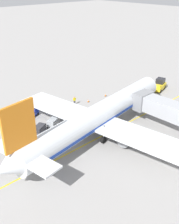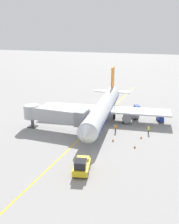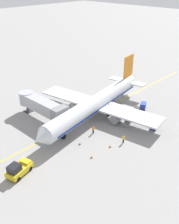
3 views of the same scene
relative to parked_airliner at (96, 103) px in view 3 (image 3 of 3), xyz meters
name	(u,v)px [view 3 (image 3 of 3)]	position (x,y,z in m)	size (l,w,h in m)	color
ground_plane	(96,113)	(0.97, -0.94, -3.19)	(400.00, 400.00, 0.00)	gray
gate_lead_in_line	(96,113)	(0.97, -0.94, -3.18)	(0.24, 80.00, 0.01)	gold
parked_airliner	(96,103)	(0.00, 0.00, 0.00)	(30.43, 37.30, 10.63)	silver
jet_bridge	(42,105)	(7.62, 9.27, 0.27)	(14.29, 3.50, 4.98)	#A8AAAF
pushback_tractor	(19,169)	(-4.17, 23.20, -2.09)	(3.23, 4.81, 2.40)	gold
baggage_tug_lead	(154,125)	(-12.40, -4.32, -2.47)	(2.01, 2.76, 1.62)	#1E339E
baggage_cart_front	(130,115)	(-6.54, -4.08, -2.24)	(2.11, 2.92, 1.58)	#4C4C51
baggage_cart_second_in_train	(136,111)	(-6.19, -6.94, -2.24)	(2.11, 2.92, 1.58)	#4C4C51
baggage_cart_third_in_train	(143,105)	(-5.85, -10.27, -2.24)	(2.11, 2.92, 1.58)	#4C4C51
ground_crew_wing_walker	(93,129)	(-4.52, 5.90, -2.23)	(0.32, 0.72, 1.69)	#232328
ground_crew_loader	(112,120)	(-4.78, 0.14, -2.23)	(0.73, 0.29, 1.69)	#232328
ground_crew_marshaller	(123,139)	(-11.02, 4.44, -2.23)	(0.31, 0.73, 1.69)	#232328
safety_cone_nose_left	(80,143)	(-5.32, 10.49, -2.90)	(0.36, 0.36, 0.59)	black
safety_cone_nose_right	(92,156)	(-9.76, 11.96, -2.90)	(0.36, 0.36, 0.59)	black
safety_cone_wing_tip	(110,146)	(-10.08, 7.26, -2.90)	(0.36, 0.36, 0.59)	black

